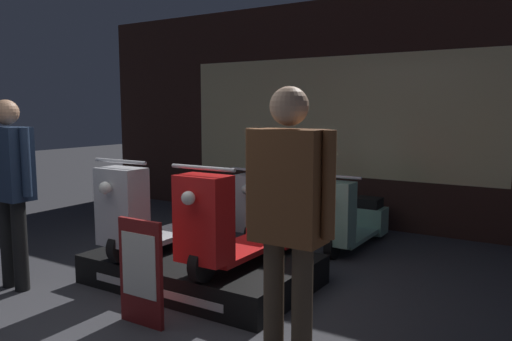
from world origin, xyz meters
TOP-DOWN VIEW (x-y plane):
  - ground_plane at (0.00, 0.00)m, footprint 30.00×30.00m
  - shop_wall_back at (0.00, 4.14)m, footprint 8.60×0.09m
  - display_platform at (0.02, 1.08)m, footprint 2.07×1.31m
  - scooter_display_left at (-0.45, 1.01)m, footprint 0.62×1.52m
  - scooter_display_right at (0.48, 1.01)m, footprint 0.62×1.52m
  - scooter_backrow_0 at (-0.29, 2.97)m, footprint 0.62×1.52m
  - scooter_backrow_1 at (0.76, 2.97)m, footprint 0.62×1.52m
  - person_left_browsing at (-1.37, 0.04)m, footprint 0.60×0.24m
  - person_right_browsing at (1.52, 0.04)m, footprint 0.60×0.25m
  - price_sign_board at (0.21, 0.09)m, footprint 0.42×0.04m

SIDE VIEW (x-z plane):
  - ground_plane at x=0.00m, z-range 0.00..0.00m
  - display_platform at x=0.02m, z-range 0.00..0.27m
  - scooter_backrow_0 at x=-0.29m, z-range -0.11..0.83m
  - scooter_backrow_1 at x=0.76m, z-range -0.11..0.83m
  - price_sign_board at x=0.21m, z-range 0.00..0.84m
  - scooter_display_left at x=-0.45m, z-range 0.16..1.10m
  - scooter_display_right at x=0.48m, z-range 0.16..1.10m
  - person_left_browsing at x=-1.37m, z-range 0.17..1.91m
  - person_right_browsing at x=1.52m, z-range 0.18..1.97m
  - shop_wall_back at x=0.00m, z-range 0.00..3.20m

